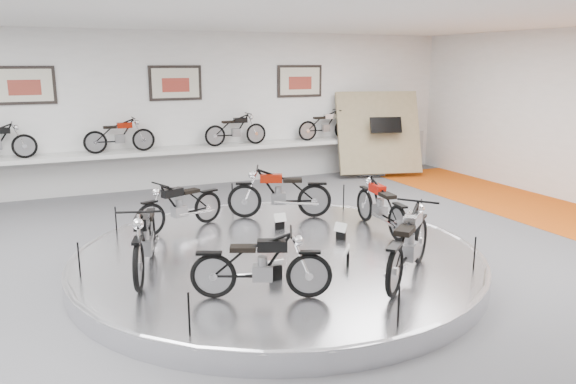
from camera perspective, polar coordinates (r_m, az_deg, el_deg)
name	(u,v)px	position (r m, az deg, el deg)	size (l,w,h in m)	color
floor	(286,275)	(8.78, -0.24, -8.46)	(16.00, 16.00, 0.00)	#535355
ceiling	(285,5)	(8.21, -0.27, 18.49)	(16.00, 16.00, 0.00)	white
wall_back	(176,111)	(14.90, -11.27, 8.12)	(16.00, 16.00, 0.00)	white
dado_band	(179,166)	(15.07, -11.01, 2.61)	(15.68, 0.04, 1.10)	#BCBCBA
display_platform	(278,260)	(8.99, -1.02, -6.93)	(6.40, 6.40, 0.30)	silver
platform_rim	(278,253)	(8.95, -1.02, -6.21)	(6.40, 6.40, 0.10)	#B2B2BA
shelf	(181,151)	(14.73, -10.84, 4.16)	(11.00, 0.55, 0.10)	silver
poster_left	(24,85)	(14.45, -25.20, 9.78)	(1.35, 0.06, 0.88)	beige
poster_center	(176,83)	(14.82, -11.36, 10.80)	(1.35, 0.06, 0.88)	beige
poster_right	(300,81)	(15.96, 1.21, 11.19)	(1.35, 0.06, 0.88)	beige
display_panel	(379,133)	(16.35, 9.20, 5.98)	(2.40, 0.12, 2.40)	#968563
shelf_bike_b	(120,138)	(14.41, -16.74, 5.31)	(1.22, 0.42, 0.73)	maroon
shelf_bike_c	(236,132)	(15.08, -5.32, 6.13)	(1.22, 0.42, 0.73)	black
shelf_bike_d	(326,127)	(16.14, 3.85, 6.61)	(1.22, 0.42, 0.73)	silver
bike_a	(381,205)	(10.02, 9.39, -1.30)	(1.59, 0.56, 0.93)	#AB1107
bike_b	(279,192)	(10.71, -0.87, -0.04)	(1.68, 0.59, 0.99)	maroon
bike_c	(180,205)	(10.13, -10.93, -1.31)	(1.53, 0.54, 0.90)	black
bike_d	(145,238)	(8.18, -14.37, -4.52)	(1.74, 0.61, 1.02)	black
bike_e	(261,265)	(7.10, -2.75, -7.37)	(1.52, 0.54, 0.89)	black
bike_f	(409,243)	(7.87, 12.17, -5.08)	(1.74, 0.62, 1.03)	silver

